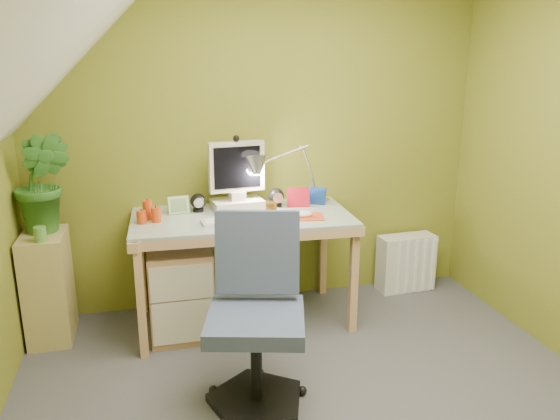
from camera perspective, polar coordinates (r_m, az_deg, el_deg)
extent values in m
cube|color=olive|center=(3.89, -2.13, 7.32)|extent=(3.20, 0.01, 2.40)
cube|color=white|center=(2.18, -20.50, 16.81)|extent=(1.10, 3.20, 1.10)
cube|color=silver|center=(3.45, -4.90, -1.11)|extent=(0.41, 0.16, 0.02)
cube|color=#BF411D|center=(3.54, 2.46, -0.70)|extent=(0.29, 0.22, 0.01)
ellipsoid|color=white|center=(3.54, 2.46, -0.44)|extent=(0.12, 0.08, 0.04)
cylinder|color=#946115|center=(3.54, -0.91, 0.02)|extent=(0.09, 0.09, 0.09)
cube|color=red|center=(3.78, 1.95, 1.34)|extent=(0.15, 0.05, 0.13)
cube|color=navy|center=(3.86, 3.79, 1.52)|extent=(0.13, 0.09, 0.12)
cube|color=#BDDF99|center=(3.67, -10.55, 0.52)|extent=(0.14, 0.04, 0.12)
cube|color=tan|center=(3.82, -23.04, -7.38)|extent=(0.26, 0.40, 0.71)
imported|color=#2D6521|center=(3.66, -23.51, 2.67)|extent=(0.40, 0.35, 0.64)
cylinder|color=#568D3A|center=(3.54, -23.77, -2.34)|extent=(0.08, 0.08, 0.09)
cube|color=silver|center=(4.39, 13.01, -5.38)|extent=(0.45, 0.20, 0.44)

